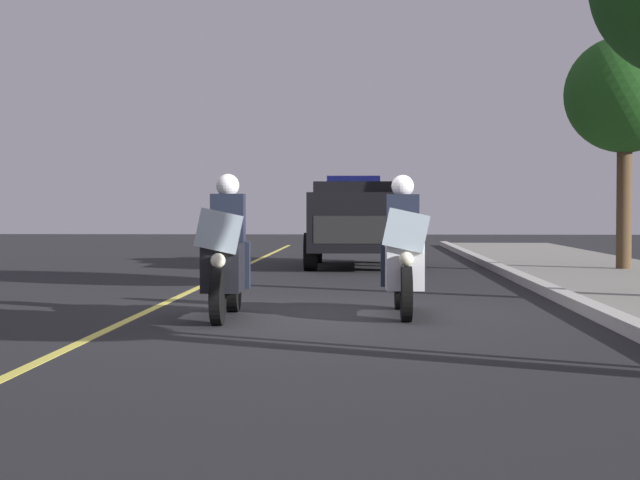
# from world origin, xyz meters

# --- Properties ---
(ground_plane) EXTENTS (80.00, 80.00, 0.00)m
(ground_plane) POSITION_xyz_m (0.00, 0.00, 0.00)
(ground_plane) COLOR black
(curb_strip) EXTENTS (48.00, 0.24, 0.15)m
(curb_strip) POSITION_xyz_m (0.00, 3.34, 0.07)
(curb_strip) COLOR #B7B5AD
(curb_strip) RESTS_ON ground
(lane_stripe_center) EXTENTS (48.00, 0.12, 0.01)m
(lane_stripe_center) POSITION_xyz_m (0.00, -2.18, 0.00)
(lane_stripe_center) COLOR #E0D14C
(lane_stripe_center) RESTS_ON ground
(police_motorcycle_lead_left) EXTENTS (2.14, 0.56, 1.72)m
(police_motorcycle_lead_left) POSITION_xyz_m (0.62, -1.07, 0.70)
(police_motorcycle_lead_left) COLOR black
(police_motorcycle_lead_left) RESTS_ON ground
(police_motorcycle_lead_right) EXTENTS (2.14, 0.56, 1.72)m
(police_motorcycle_lead_right) POSITION_xyz_m (0.17, 1.04, 0.70)
(police_motorcycle_lead_right) COLOR black
(police_motorcycle_lead_right) RESTS_ON ground
(police_suv) EXTENTS (4.93, 2.13, 2.05)m
(police_suv) POSITION_xyz_m (-10.41, 0.30, 1.07)
(police_suv) COLOR black
(police_suv) RESTS_ON ground
(tree_far_back) EXTENTS (2.42, 2.42, 4.68)m
(tree_far_back) POSITION_xyz_m (-8.18, 5.78, 3.57)
(tree_far_back) COLOR #4C3823
(tree_far_back) RESTS_ON sidewalk_strip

